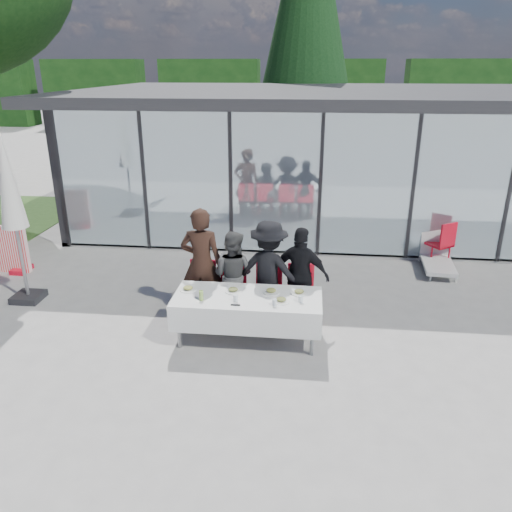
{
  "coord_description": "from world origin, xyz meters",
  "views": [
    {
      "loc": [
        0.78,
        -6.59,
        4.05
      ],
      "look_at": [
        -0.06,
        1.2,
        1.04
      ],
      "focal_mm": 35.0,
      "sensor_mm": 36.0,
      "label": 1
    }
  ],
  "objects_px": {
    "diner_chair_b": "(233,287)",
    "market_umbrella": "(10,194)",
    "plate_c": "(271,291)",
    "lounger": "(437,257)",
    "diner_chair_a": "(203,286)",
    "plate_extra": "(281,300)",
    "folded_eyeglasses": "(235,305)",
    "diner_chair_c": "(269,289)",
    "diner_a": "(202,263)",
    "plate_d": "(299,292)",
    "juice_bottle": "(201,295)",
    "conifer_tree": "(308,6)",
    "diner_d": "(301,275)",
    "spare_chair_b": "(443,242)",
    "diner_c": "(269,271)",
    "plate_a": "(188,289)",
    "diner_chair_d": "(300,290)",
    "dining_table": "(248,309)",
    "diner_b": "(233,275)",
    "plate_b": "(233,290)"
  },
  "relations": [
    {
      "from": "juice_bottle",
      "to": "folded_eyeglasses",
      "type": "height_order",
      "value": "juice_bottle"
    },
    {
      "from": "plate_c",
      "to": "lounger",
      "type": "height_order",
      "value": "plate_c"
    },
    {
      "from": "diner_chair_b",
      "to": "diner_d",
      "type": "distance_m",
      "value": 1.17
    },
    {
      "from": "diner_c",
      "to": "plate_d",
      "type": "height_order",
      "value": "diner_c"
    },
    {
      "from": "plate_c",
      "to": "conifer_tree",
      "type": "xyz_separation_m",
      "value": [
        0.23,
        12.61,
        5.21
      ]
    },
    {
      "from": "dining_table",
      "to": "diner_d",
      "type": "bearing_deg",
      "value": 43.75
    },
    {
      "from": "diner_chair_c",
      "to": "plate_c",
      "type": "xyz_separation_m",
      "value": [
        0.09,
        -0.58,
        0.24
      ]
    },
    {
      "from": "diner_c",
      "to": "lounger",
      "type": "relative_size",
      "value": 1.25
    },
    {
      "from": "dining_table",
      "to": "plate_a",
      "type": "xyz_separation_m",
      "value": [
        -0.95,
        0.12,
        0.24
      ]
    },
    {
      "from": "diner_a",
      "to": "spare_chair_b",
      "type": "distance_m",
      "value": 5.39
    },
    {
      "from": "plate_c",
      "to": "plate_extra",
      "type": "height_order",
      "value": "same"
    },
    {
      "from": "plate_d",
      "to": "juice_bottle",
      "type": "xyz_separation_m",
      "value": [
        -1.45,
        -0.38,
        0.05
      ]
    },
    {
      "from": "juice_bottle",
      "to": "diner_chair_d",
      "type": "bearing_deg",
      "value": 33.13
    },
    {
      "from": "lounger",
      "to": "plate_extra",
      "type": "bearing_deg",
      "value": -131.68
    },
    {
      "from": "plate_extra",
      "to": "diner_chair_b",
      "type": "bearing_deg",
      "value": 134.35
    },
    {
      "from": "diner_chair_a",
      "to": "diner_d",
      "type": "distance_m",
      "value": 1.68
    },
    {
      "from": "diner_chair_d",
      "to": "spare_chair_b",
      "type": "xyz_separation_m",
      "value": [
        2.95,
        2.77,
        0.0
      ]
    },
    {
      "from": "diner_chair_d",
      "to": "plate_c",
      "type": "height_order",
      "value": "diner_chair_d"
    },
    {
      "from": "juice_bottle",
      "to": "spare_chair_b",
      "type": "xyz_separation_m",
      "value": [
        4.42,
        3.73,
        -0.29
      ]
    },
    {
      "from": "diner_c",
      "to": "diner_d",
      "type": "xyz_separation_m",
      "value": [
        0.53,
        0.0,
        -0.05
      ]
    },
    {
      "from": "diner_chair_a",
      "to": "diner_d",
      "type": "xyz_separation_m",
      "value": [
        1.65,
        0.01,
        0.28
      ]
    },
    {
      "from": "diner_a",
      "to": "diner_chair_b",
      "type": "xyz_separation_m",
      "value": [
        0.52,
        -0.01,
        -0.42
      ]
    },
    {
      "from": "diner_d",
      "to": "diner_chair_d",
      "type": "xyz_separation_m",
      "value": [
        -0.0,
        -0.01,
        -0.28
      ]
    },
    {
      "from": "spare_chair_b",
      "to": "conifer_tree",
      "type": "distance_m",
      "value": 11.19
    },
    {
      "from": "diner_b",
      "to": "diner_chair_b",
      "type": "xyz_separation_m",
      "value": [
        0.0,
        -0.01,
        -0.23
      ]
    },
    {
      "from": "dining_table",
      "to": "plate_c",
      "type": "distance_m",
      "value": 0.45
    },
    {
      "from": "plate_extra",
      "to": "diner_chair_c",
      "type": "bearing_deg",
      "value": 106.34
    },
    {
      "from": "diner_chair_c",
      "to": "diner_c",
      "type": "bearing_deg",
      "value": 90.0
    },
    {
      "from": "diner_b",
      "to": "plate_d",
      "type": "bearing_deg",
      "value": 169.18
    },
    {
      "from": "diner_a",
      "to": "diner_d",
      "type": "xyz_separation_m",
      "value": [
        1.65,
        0.0,
        -0.14
      ]
    },
    {
      "from": "spare_chair_b",
      "to": "diner_c",
      "type": "bearing_deg",
      "value": -141.57
    },
    {
      "from": "diner_d",
      "to": "folded_eyeglasses",
      "type": "distance_m",
      "value": 1.43
    },
    {
      "from": "diner_chair_b",
      "to": "plate_extra",
      "type": "xyz_separation_m",
      "value": [
        0.87,
        -0.89,
        0.24
      ]
    },
    {
      "from": "diner_chair_b",
      "to": "conifer_tree",
      "type": "xyz_separation_m",
      "value": [
        0.93,
        12.02,
        5.45
      ]
    },
    {
      "from": "dining_table",
      "to": "diner_chair_c",
      "type": "distance_m",
      "value": 0.79
    },
    {
      "from": "dining_table",
      "to": "plate_c",
      "type": "xyz_separation_m",
      "value": [
        0.35,
        0.17,
        0.24
      ]
    },
    {
      "from": "diner_d",
      "to": "plate_d",
      "type": "bearing_deg",
      "value": 105.03
    },
    {
      "from": "diner_b",
      "to": "diner_d",
      "type": "bearing_deg",
      "value": -163.39
    },
    {
      "from": "plate_d",
      "to": "lounger",
      "type": "bearing_deg",
      "value": 48.13
    },
    {
      "from": "conifer_tree",
      "to": "plate_d",
      "type": "bearing_deg",
      "value": -89.11
    },
    {
      "from": "diner_chair_b",
      "to": "market_umbrella",
      "type": "distance_m",
      "value": 4.11
    },
    {
      "from": "plate_c",
      "to": "folded_eyeglasses",
      "type": "xyz_separation_m",
      "value": [
        -0.49,
        -0.5,
        -0.02
      ]
    },
    {
      "from": "diner_d",
      "to": "market_umbrella",
      "type": "height_order",
      "value": "market_umbrella"
    },
    {
      "from": "diner_chair_c",
      "to": "plate_a",
      "type": "height_order",
      "value": "diner_chair_c"
    },
    {
      "from": "market_umbrella",
      "to": "diner_chair_a",
      "type": "bearing_deg",
      "value": -3.74
    },
    {
      "from": "diner_chair_c",
      "to": "conifer_tree",
      "type": "distance_m",
      "value": 13.2
    },
    {
      "from": "diner_chair_a",
      "to": "plate_extra",
      "type": "xyz_separation_m",
      "value": [
        1.38,
        -0.89,
        0.24
      ]
    },
    {
      "from": "plate_a",
      "to": "plate_b",
      "type": "relative_size",
      "value": 1.0
    },
    {
      "from": "plate_c",
      "to": "diner_chair_b",
      "type": "bearing_deg",
      "value": 139.96
    },
    {
      "from": "plate_c",
      "to": "market_umbrella",
      "type": "xyz_separation_m",
      "value": [
        -4.53,
        0.8,
        1.22
      ]
    }
  ]
}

